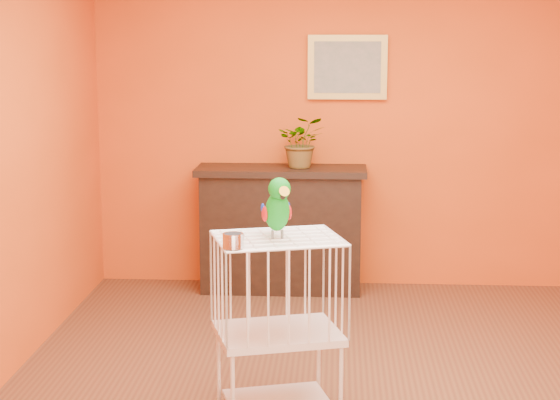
{
  "coord_description": "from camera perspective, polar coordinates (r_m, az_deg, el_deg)",
  "views": [
    {
      "loc": [
        -0.07,
        -5.17,
        2.05
      ],
      "look_at": [
        -0.36,
        -0.41,
        1.18
      ],
      "focal_mm": 60.0,
      "sensor_mm": 36.0,
      "label": 1
    }
  ],
  "objects": [
    {
      "name": "ground",
      "position": [
        5.56,
        4.08,
        -11.25
      ],
      "size": [
        4.5,
        4.5,
        0.0
      ],
      "primitive_type": "plane",
      "color": "brown",
      "rests_on": "ground"
    },
    {
      "name": "feed_cup",
      "position": [
        4.61,
        -2.88,
        -2.49
      ],
      "size": [
        0.1,
        0.1,
        0.07
      ],
      "primitive_type": "cylinder",
      "color": "silver",
      "rests_on": "birdcage"
    },
    {
      "name": "framed_picture",
      "position": [
        7.39,
        4.13,
        8.07
      ],
      "size": [
        0.62,
        0.04,
        0.5
      ],
      "color": "gold",
      "rests_on": "room_shell"
    },
    {
      "name": "room_shell",
      "position": [
        5.19,
        4.31,
        5.23
      ],
      "size": [
        4.5,
        4.5,
        4.5
      ],
      "color": "#EA5616",
      "rests_on": "ground"
    },
    {
      "name": "potted_plant",
      "position": [
        7.24,
        1.33,
        3.2
      ],
      "size": [
        0.38,
        0.42,
        0.31
      ],
      "primitive_type": "imported",
      "rotation": [
        0.0,
        0.0,
        0.06
      ],
      "color": "#26722D",
      "rests_on": "console_cabinet"
    },
    {
      "name": "birdcage",
      "position": [
        4.99,
        -0.12,
        -7.58
      ],
      "size": [
        0.75,
        0.65,
        0.98
      ],
      "rotation": [
        0.0,
        0.0,
        0.29
      ],
      "color": "white",
      "rests_on": "ground"
    },
    {
      "name": "parrot",
      "position": [
        4.8,
        -0.16,
        -0.44
      ],
      "size": [
        0.18,
        0.29,
        0.33
      ],
      "rotation": [
        0.0,
        0.0,
        0.38
      ],
      "color": "#59544C",
      "rests_on": "birdcage"
    },
    {
      "name": "console_cabinet",
      "position": [
        7.37,
        0.06,
        -1.78
      ],
      "size": [
        1.32,
        0.48,
        0.98
      ],
      "color": "black",
      "rests_on": "ground"
    }
  ]
}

